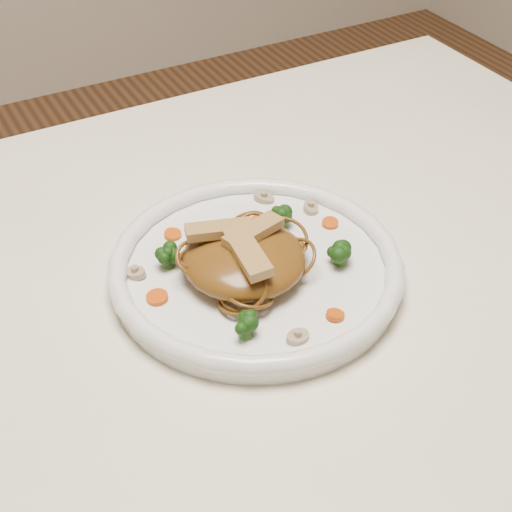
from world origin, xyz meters
TOP-DOWN VIEW (x-y plane):
  - table at (0.00, 0.00)m, footprint 1.20×0.80m
  - plate at (0.05, -0.01)m, footprint 0.39×0.39m
  - noodle_mound at (0.03, -0.01)m, footprint 0.16×0.16m
  - chicken_a at (0.05, -0.01)m, footprint 0.07×0.04m
  - chicken_b at (0.02, 0.01)m, footprint 0.07×0.04m
  - chicken_c at (0.03, -0.03)m, footprint 0.03×0.08m
  - broccoli_0 at (0.11, 0.04)m, footprint 0.03×0.03m
  - broccoli_1 at (-0.03, 0.03)m, footprint 0.03×0.03m
  - broccoli_2 at (-0.01, -0.09)m, footprint 0.03×0.03m
  - broccoli_3 at (0.13, -0.05)m, footprint 0.02×0.02m
  - carrot_0 at (0.09, 0.05)m, footprint 0.02×0.02m
  - carrot_1 at (-0.06, -0.01)m, footprint 0.03×0.03m
  - carrot_2 at (0.15, 0.01)m, footprint 0.02×0.02m
  - carrot_3 at (-0.01, 0.08)m, footprint 0.02×0.02m
  - carrot_4 at (0.08, -0.11)m, footprint 0.02×0.02m
  - mushroom_0 at (0.03, -0.12)m, footprint 0.02×0.02m
  - mushroom_1 at (0.15, 0.05)m, footprint 0.03×0.03m
  - mushroom_2 at (-0.06, 0.04)m, footprint 0.03×0.03m
  - mushroom_3 at (0.11, 0.09)m, footprint 0.03×0.03m

SIDE VIEW (x-z plane):
  - table at x=0.00m, z-range 0.28..1.03m
  - plate at x=0.05m, z-range 0.75..0.77m
  - carrot_0 at x=0.09m, z-range 0.77..0.77m
  - carrot_1 at x=-0.06m, z-range 0.77..0.77m
  - carrot_2 at x=0.15m, z-range 0.77..0.77m
  - carrot_3 at x=-0.01m, z-range 0.77..0.77m
  - carrot_4 at x=0.08m, z-range 0.77..0.77m
  - mushroom_0 at x=0.03m, z-range 0.77..0.77m
  - mushroom_1 at x=0.15m, z-range 0.77..0.77m
  - mushroom_2 at x=-0.06m, z-range 0.77..0.77m
  - mushroom_3 at x=0.11m, z-range 0.77..0.77m
  - broccoli_2 at x=-0.01m, z-range 0.77..0.79m
  - broccoli_3 at x=0.13m, z-range 0.77..0.79m
  - broccoli_0 at x=0.11m, z-range 0.77..0.80m
  - broccoli_1 at x=-0.03m, z-range 0.77..0.80m
  - noodle_mound at x=0.03m, z-range 0.77..0.81m
  - chicken_a at x=0.05m, z-range 0.80..0.81m
  - chicken_b at x=0.02m, z-range 0.80..0.81m
  - chicken_c at x=0.03m, z-range 0.80..0.82m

